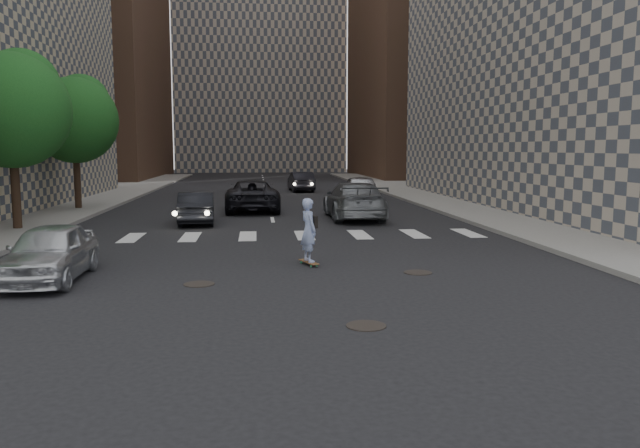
# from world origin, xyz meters

# --- Properties ---
(ground) EXTENTS (160.00, 160.00, 0.00)m
(ground) POSITION_xyz_m (0.00, 0.00, 0.00)
(ground) COLOR black
(ground) RESTS_ON ground
(sidewalk_right) EXTENTS (13.00, 80.00, 0.15)m
(sidewalk_right) POSITION_xyz_m (14.50, 20.00, 0.07)
(sidewalk_right) COLOR gray
(sidewalk_right) RESTS_ON ground
(tower_right) EXTENTS (18.00, 24.00, 36.00)m
(tower_right) POSITION_xyz_m (20.00, 55.00, 18.00)
(tower_right) COLOR brown
(tower_right) RESTS_ON ground
(tree_b) EXTENTS (4.20, 4.20, 6.60)m
(tree_b) POSITION_xyz_m (-9.45, 11.14, 4.65)
(tree_b) COLOR #382619
(tree_b) RESTS_ON sidewalk_left
(tree_c) EXTENTS (4.20, 4.20, 6.60)m
(tree_c) POSITION_xyz_m (-9.45, 19.14, 4.65)
(tree_c) COLOR #382619
(tree_c) RESTS_ON sidewalk_left
(manhole_a) EXTENTS (0.70, 0.70, 0.02)m
(manhole_a) POSITION_xyz_m (1.20, -2.50, 0.01)
(manhole_a) COLOR black
(manhole_a) RESTS_ON ground
(manhole_b) EXTENTS (0.70, 0.70, 0.02)m
(manhole_b) POSITION_xyz_m (-2.00, 1.20, 0.01)
(manhole_b) COLOR black
(manhole_b) RESTS_ON ground
(manhole_c) EXTENTS (0.70, 0.70, 0.02)m
(manhole_c) POSITION_xyz_m (3.30, 2.00, 0.01)
(manhole_c) COLOR black
(manhole_c) RESTS_ON ground
(skateboarder) EXTENTS (0.59, 0.92, 1.78)m
(skateboarder) POSITION_xyz_m (0.69, 3.33, 0.93)
(skateboarder) COLOR brown
(skateboarder) RESTS_ON ground
(silver_sedan) EXTENTS (1.63, 3.95, 1.34)m
(silver_sedan) POSITION_xyz_m (-5.50, 2.00, 0.67)
(silver_sedan) COLOR silver
(silver_sedan) RESTS_ON ground
(traffic_car_a) EXTENTS (1.65, 4.07, 1.31)m
(traffic_car_a) POSITION_xyz_m (-3.15, 13.00, 0.66)
(traffic_car_a) COLOR black
(traffic_car_a) RESTS_ON ground
(traffic_car_b) EXTENTS (2.28, 5.57, 1.62)m
(traffic_car_b) POSITION_xyz_m (3.57, 14.00, 0.81)
(traffic_car_b) COLOR slate
(traffic_car_b) RESTS_ON ground
(traffic_car_c) EXTENTS (2.65, 5.59, 1.54)m
(traffic_car_c) POSITION_xyz_m (-0.89, 18.00, 0.77)
(traffic_car_c) COLOR black
(traffic_car_c) RESTS_ON ground
(traffic_car_d) EXTENTS (2.25, 4.86, 1.61)m
(traffic_car_d) POSITION_xyz_m (5.07, 21.47, 0.81)
(traffic_car_d) COLOR #A8AAAF
(traffic_car_d) RESTS_ON ground
(traffic_car_e) EXTENTS (1.80, 4.39, 1.41)m
(traffic_car_e) POSITION_xyz_m (2.51, 32.00, 0.71)
(traffic_car_e) COLOR black
(traffic_car_e) RESTS_ON ground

